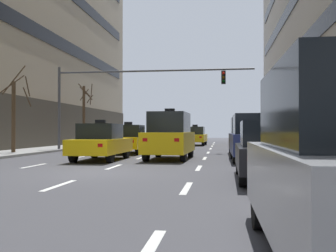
# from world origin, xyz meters

# --- Properties ---
(ground_plane) EXTENTS (120.00, 120.00, 0.00)m
(ground_plane) POSITION_xyz_m (0.00, 0.00, 0.00)
(ground_plane) COLOR #424247
(lane_stripe_l1_s4) EXTENTS (0.16, 2.00, 0.01)m
(lane_stripe_l1_s4) POSITION_xyz_m (-3.24, 2.00, 0.00)
(lane_stripe_l1_s4) COLOR silver
(lane_stripe_l1_s4) RESTS_ON ground
(lane_stripe_l1_s5) EXTENTS (0.16, 2.00, 0.01)m
(lane_stripe_l1_s5) POSITION_xyz_m (-3.24, 7.00, 0.00)
(lane_stripe_l1_s5) COLOR silver
(lane_stripe_l1_s5) RESTS_ON ground
(lane_stripe_l1_s6) EXTENTS (0.16, 2.00, 0.01)m
(lane_stripe_l1_s6) POSITION_xyz_m (-3.24, 12.00, 0.00)
(lane_stripe_l1_s6) COLOR silver
(lane_stripe_l1_s6) RESTS_ON ground
(lane_stripe_l1_s7) EXTENTS (0.16, 2.00, 0.01)m
(lane_stripe_l1_s7) POSITION_xyz_m (-3.24, 17.00, 0.00)
(lane_stripe_l1_s7) COLOR silver
(lane_stripe_l1_s7) RESTS_ON ground
(lane_stripe_l1_s8) EXTENTS (0.16, 2.00, 0.01)m
(lane_stripe_l1_s8) POSITION_xyz_m (-3.24, 22.00, 0.00)
(lane_stripe_l1_s8) COLOR silver
(lane_stripe_l1_s8) RESTS_ON ground
(lane_stripe_l1_s9) EXTENTS (0.16, 2.00, 0.01)m
(lane_stripe_l1_s9) POSITION_xyz_m (-3.24, 27.00, 0.00)
(lane_stripe_l1_s9) COLOR silver
(lane_stripe_l1_s9) RESTS_ON ground
(lane_stripe_l1_s10) EXTENTS (0.16, 2.00, 0.01)m
(lane_stripe_l1_s10) POSITION_xyz_m (-3.24, 32.00, 0.00)
(lane_stripe_l1_s10) COLOR silver
(lane_stripe_l1_s10) RESTS_ON ground
(lane_stripe_l2_s3) EXTENTS (0.16, 2.00, 0.01)m
(lane_stripe_l2_s3) POSITION_xyz_m (0.00, -3.00, 0.00)
(lane_stripe_l2_s3) COLOR silver
(lane_stripe_l2_s3) RESTS_ON ground
(lane_stripe_l2_s4) EXTENTS (0.16, 2.00, 0.01)m
(lane_stripe_l2_s4) POSITION_xyz_m (0.00, 2.00, 0.00)
(lane_stripe_l2_s4) COLOR silver
(lane_stripe_l2_s4) RESTS_ON ground
(lane_stripe_l2_s5) EXTENTS (0.16, 2.00, 0.01)m
(lane_stripe_l2_s5) POSITION_xyz_m (0.00, 7.00, 0.00)
(lane_stripe_l2_s5) COLOR silver
(lane_stripe_l2_s5) RESTS_ON ground
(lane_stripe_l2_s6) EXTENTS (0.16, 2.00, 0.01)m
(lane_stripe_l2_s6) POSITION_xyz_m (0.00, 12.00, 0.00)
(lane_stripe_l2_s6) COLOR silver
(lane_stripe_l2_s6) RESTS_ON ground
(lane_stripe_l2_s7) EXTENTS (0.16, 2.00, 0.01)m
(lane_stripe_l2_s7) POSITION_xyz_m (0.00, 17.00, 0.00)
(lane_stripe_l2_s7) COLOR silver
(lane_stripe_l2_s7) RESTS_ON ground
(lane_stripe_l2_s8) EXTENTS (0.16, 2.00, 0.01)m
(lane_stripe_l2_s8) POSITION_xyz_m (0.00, 22.00, 0.00)
(lane_stripe_l2_s8) COLOR silver
(lane_stripe_l2_s8) RESTS_ON ground
(lane_stripe_l2_s9) EXTENTS (0.16, 2.00, 0.01)m
(lane_stripe_l2_s9) POSITION_xyz_m (0.00, 27.00, 0.00)
(lane_stripe_l2_s9) COLOR silver
(lane_stripe_l2_s9) RESTS_ON ground
(lane_stripe_l2_s10) EXTENTS (0.16, 2.00, 0.01)m
(lane_stripe_l2_s10) POSITION_xyz_m (0.00, 32.00, 0.00)
(lane_stripe_l2_s10) COLOR silver
(lane_stripe_l2_s10) RESTS_ON ground
(lane_stripe_l3_s3) EXTENTS (0.16, 2.00, 0.01)m
(lane_stripe_l3_s3) POSITION_xyz_m (3.24, -3.00, 0.00)
(lane_stripe_l3_s3) COLOR silver
(lane_stripe_l3_s3) RESTS_ON ground
(lane_stripe_l3_s4) EXTENTS (0.16, 2.00, 0.01)m
(lane_stripe_l3_s4) POSITION_xyz_m (3.24, 2.00, 0.00)
(lane_stripe_l3_s4) COLOR silver
(lane_stripe_l3_s4) RESTS_ON ground
(lane_stripe_l3_s5) EXTENTS (0.16, 2.00, 0.01)m
(lane_stripe_l3_s5) POSITION_xyz_m (3.24, 7.00, 0.00)
(lane_stripe_l3_s5) COLOR silver
(lane_stripe_l3_s5) RESTS_ON ground
(lane_stripe_l3_s6) EXTENTS (0.16, 2.00, 0.01)m
(lane_stripe_l3_s6) POSITION_xyz_m (3.24, 12.00, 0.00)
(lane_stripe_l3_s6) COLOR silver
(lane_stripe_l3_s6) RESTS_ON ground
(lane_stripe_l3_s7) EXTENTS (0.16, 2.00, 0.01)m
(lane_stripe_l3_s7) POSITION_xyz_m (3.24, 17.00, 0.00)
(lane_stripe_l3_s7) COLOR silver
(lane_stripe_l3_s7) RESTS_ON ground
(lane_stripe_l3_s8) EXTENTS (0.16, 2.00, 0.01)m
(lane_stripe_l3_s8) POSITION_xyz_m (3.24, 22.00, 0.00)
(lane_stripe_l3_s8) COLOR silver
(lane_stripe_l3_s8) RESTS_ON ground
(lane_stripe_l3_s9) EXTENTS (0.16, 2.00, 0.01)m
(lane_stripe_l3_s9) POSITION_xyz_m (3.24, 27.00, 0.00)
(lane_stripe_l3_s9) COLOR silver
(lane_stripe_l3_s9) RESTS_ON ground
(lane_stripe_l3_s10) EXTENTS (0.16, 2.00, 0.01)m
(lane_stripe_l3_s10) POSITION_xyz_m (3.24, 32.00, 0.00)
(lane_stripe_l3_s10) COLOR silver
(lane_stripe_l3_s10) RESTS_ON ground
(taxi_driving_0) EXTENTS (2.07, 4.68, 1.92)m
(taxi_driving_0) POSITION_xyz_m (1.63, 23.69, 0.86)
(taxi_driving_0) COLOR black
(taxi_driving_0) RESTS_ON ground
(car_driving_1) EXTENTS (1.93, 4.27, 1.57)m
(car_driving_1) POSITION_xyz_m (-4.94, 15.87, 0.78)
(car_driving_1) COLOR black
(car_driving_1) RESTS_ON ground
(car_driving_2) EXTENTS (1.96, 4.38, 1.62)m
(car_driving_2) POSITION_xyz_m (-4.74, 23.86, 0.80)
(car_driving_2) COLOR black
(car_driving_2) RESTS_ON ground
(car_driving_3) EXTENTS (1.88, 4.32, 1.61)m
(car_driving_3) POSITION_xyz_m (-1.64, 28.07, 0.79)
(car_driving_3) COLOR black
(car_driving_3) RESTS_ON ground
(taxi_driving_4) EXTENTS (2.01, 4.62, 1.90)m
(taxi_driving_4) POSITION_xyz_m (-1.49, 10.49, 0.85)
(taxi_driving_4) COLOR black
(taxi_driving_4) RESTS_ON ground
(taxi_driving_5) EXTENTS (1.91, 4.55, 1.89)m
(taxi_driving_5) POSITION_xyz_m (-1.47, 5.04, 0.84)
(taxi_driving_5) COLOR black
(taxi_driving_5) RESTS_ON ground
(taxi_driving_6) EXTENTS (2.10, 4.72, 2.45)m
(taxi_driving_6) POSITION_xyz_m (1.60, 6.12, 1.12)
(taxi_driving_6) COLOR black
(taxi_driving_6) RESTS_ON ground
(car_parked_1) EXTENTS (1.90, 4.43, 1.65)m
(car_parked_1) POSITION_xyz_m (5.42, -1.29, 0.81)
(car_parked_1) COLOR black
(car_parked_1) RESTS_ON ground
(car_parked_2) EXTENTS (1.88, 4.41, 2.12)m
(car_parked_2) POSITION_xyz_m (5.42, 5.44, 1.06)
(car_parked_2) COLOR black
(car_parked_2) RESTS_ON ground
(car_parked_3) EXTENTS (1.83, 4.36, 2.11)m
(car_parked_3) POSITION_xyz_m (5.42, 10.12, 1.05)
(car_parked_3) COLOR black
(car_parked_3) RESTS_ON ground
(traffic_signal_0) EXTENTS (13.11, 0.35, 5.56)m
(traffic_signal_0) POSITION_xyz_m (-2.29, 12.62, 4.24)
(traffic_signal_0) COLOR #4C4C51
(traffic_signal_0) RESTS_ON sidewalk_left
(street_tree_0) EXTENTS (1.62, 2.14, 4.29)m
(street_tree_0) POSITION_xyz_m (7.76, 19.10, 2.12)
(street_tree_0) COLOR #4C3823
(street_tree_0) RESTS_ON sidewalk_right
(street_tree_1) EXTENTS (1.36, 1.70, 5.25)m
(street_tree_1) POSITION_xyz_m (-7.69, 19.67, 2.91)
(street_tree_1) COLOR #4C3823
(street_tree_1) RESTS_ON sidewalk_left
(street_tree_2) EXTENTS (1.99, 1.60, 5.12)m
(street_tree_2) POSITION_xyz_m (-7.70, 8.38, 2.44)
(street_tree_2) COLOR #4C3823
(street_tree_2) RESTS_ON sidewalk_left
(pedestrian_0) EXTENTS (0.51, 0.28, 1.53)m
(pedestrian_0) POSITION_xyz_m (8.54, 11.61, 1.02)
(pedestrian_0) COLOR black
(pedestrian_0) RESTS_ON sidewalk_right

